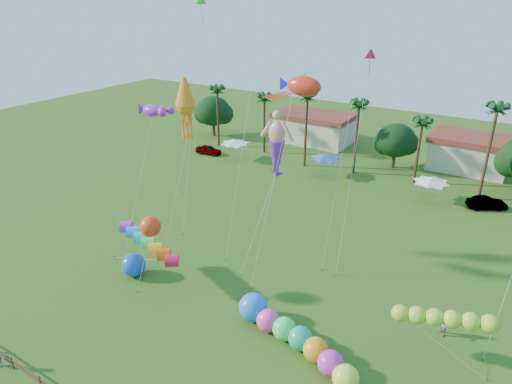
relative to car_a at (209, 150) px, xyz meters
The scene contains 18 objects.
ground 43.43m from the car_a, 55.24° to the right, with size 160.00×160.00×0.00m, color #285116.
tree_line 29.74m from the car_a, 16.38° to the left, with size 69.46×8.91×11.00m.
buildings_row 26.01m from the car_a, 33.48° to the left, with size 35.00×7.00×4.00m.
tent_row 18.88m from the car_a, ahead, with size 31.00×4.00×0.60m.
car_a is the anchor object (origin of this frame).
car_b 38.95m from the car_a, ahead, with size 1.51×4.34×1.43m, color #4C4C54.
spectator_b 45.44m from the car_a, 30.60° to the right, with size 0.90×0.70×1.86m, color gray.
caterpillar_inflatable 42.58m from the car_a, 44.58° to the right, with size 10.72×4.78×2.21m.
blue_ball 32.89m from the car_a, 63.84° to the right, with size 2.10×2.10×2.10m, color blue.
rainbow_tube 34.40m from the car_a, 59.63° to the right, with size 10.21×4.16×3.62m.
green_worm 45.31m from the car_a, 35.76° to the right, with size 9.12×2.35×3.90m.
orange_ball_kite 34.94m from the car_a, 59.71° to the right, with size 1.79×2.30×6.69m.
merman_kite 33.30m from the car_a, 41.32° to the right, with size 2.68×4.72×13.71m.
fish_kite 37.04m from the car_a, 38.81° to the right, with size 4.30×5.82×17.27m.
squid_kite 29.39m from the car_a, 55.60° to the right, with size 2.53×5.03×16.31m.
lobster_kite 31.10m from the car_a, 61.05° to the right, with size 3.94×5.95×14.35m.
delta_kite_red 38.36m from the car_a, 29.75° to the right, with size 1.06×3.63×19.01m.
delta_kite_green 30.91m from the car_a, 51.97° to the right, with size 1.31×4.27×22.78m.
Camera 1 is at (16.88, -16.86, 23.00)m, focal length 32.00 mm.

